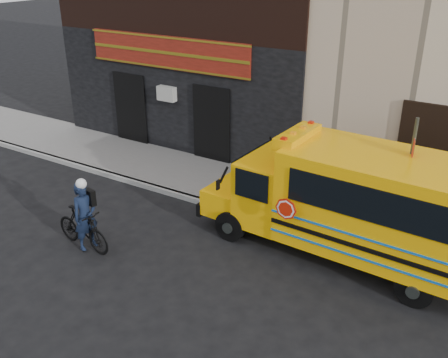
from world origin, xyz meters
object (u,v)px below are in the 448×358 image
school_bus (356,202)px  sign_pole (406,187)px  bicycle (83,228)px  cyclist (86,218)px

school_bus → sign_pole: size_ratio=1.96×
sign_pole → bicycle: size_ratio=1.98×
sign_pole → cyclist: 7.57m
cyclist → bicycle: bearing=107.6°
sign_pole → bicycle: (-6.77, -3.50, -1.41)m
school_bus → bicycle: (-5.80, -3.06, -0.97)m
sign_pole → cyclist: size_ratio=2.03×
school_bus → bicycle: bearing=-152.2°
sign_pole → bicycle: 7.75m
school_bus → bicycle: school_bus is taller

